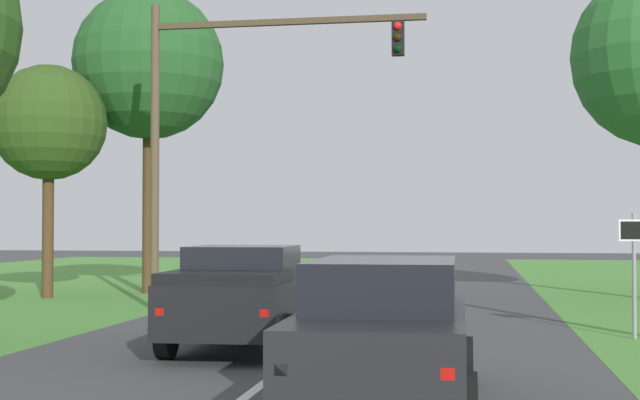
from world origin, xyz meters
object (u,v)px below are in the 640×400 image
(traffic_light, at_px, (221,108))
(extra_tree_1, at_px, (49,124))
(pickup_truck_lead, at_px, (245,295))
(red_suv_near, at_px, (384,329))
(keep_moving_sign, at_px, (634,258))
(extra_tree_2, at_px, (149,65))

(traffic_light, bearing_deg, extra_tree_1, 154.64)
(extra_tree_1, bearing_deg, pickup_truck_lead, -48.60)
(red_suv_near, height_order, keep_moving_sign, keep_moving_sign)
(red_suv_near, distance_m, extra_tree_2, 21.22)
(pickup_truck_lead, distance_m, keep_moving_sign, 7.90)
(pickup_truck_lead, distance_m, extra_tree_1, 14.35)
(red_suv_near, relative_size, pickup_truck_lead, 0.93)
(traffic_light, bearing_deg, pickup_truck_lead, -70.61)
(pickup_truck_lead, height_order, traffic_light, traffic_light)
(extra_tree_1, bearing_deg, red_suv_near, -51.43)
(extra_tree_1, relative_size, extra_tree_2, 0.72)
(pickup_truck_lead, bearing_deg, extra_tree_2, 117.59)
(extra_tree_2, bearing_deg, extra_tree_1, -134.36)
(pickup_truck_lead, bearing_deg, red_suv_near, -58.02)
(red_suv_near, height_order, extra_tree_1, extra_tree_1)
(pickup_truck_lead, relative_size, extra_tree_1, 0.73)
(pickup_truck_lead, relative_size, extra_tree_2, 0.52)
(traffic_light, height_order, extra_tree_2, extra_tree_2)
(pickup_truck_lead, xyz_separation_m, extra_tree_1, (-9.01, 10.22, 4.52))
(pickup_truck_lead, bearing_deg, traffic_light, 109.39)
(keep_moving_sign, bearing_deg, extra_tree_1, 155.20)
(pickup_truck_lead, relative_size, keep_moving_sign, 2.12)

